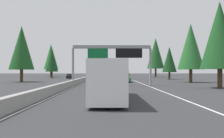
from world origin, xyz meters
TOP-DOWN VIEW (x-y plane):
  - ground_plane at (60.00, 0.00)m, footprint 320.00×320.00m
  - median_barrier at (80.00, 0.30)m, footprint 180.00×0.56m
  - shoulder_stripe_right at (70.00, -11.52)m, footprint 160.00×0.16m
  - shoulder_stripe_median at (70.00, -0.25)m, footprint 160.00×0.16m
  - sign_gantry_overhead at (32.82, -6.04)m, footprint 0.50×12.68m
  - bus_distant_b at (14.36, -5.31)m, footprint 11.50×2.55m
  - pickup_mid_center at (45.30, -8.77)m, footprint 5.60×2.00m
  - box_truck_far_left at (71.33, -1.71)m, footprint 8.50×2.40m
  - minivan_near_right at (106.28, -1.80)m, footprint 5.00×1.95m
  - sedan_distant_a at (94.69, -5.34)m, footprint 4.40×1.80m
  - sedan_far_right at (123.99, -9.20)m, footprint 4.40×1.80m
  - sedan_far_center at (114.06, -1.60)m, footprint 4.40×1.80m
  - bus_near_center at (65.79, -9.23)m, footprint 11.50×2.55m
  - oncoming_near at (69.23, 6.61)m, footprint 4.40×1.80m
  - conifer_right_foreground at (27.27, -20.54)m, footprint 5.24×5.24m
  - conifer_right_near at (44.07, -22.26)m, footprint 5.34×5.34m
  - conifer_right_mid at (61.55, -22.23)m, footprint 3.99×3.99m
  - conifer_right_far at (86.56, -23.23)m, footprint 6.56×6.56m
  - conifer_left_near at (46.42, 13.29)m, footprint 5.27×5.27m
  - conifer_left_mid at (75.53, 13.70)m, footprint 4.20×4.20m
  - conifer_left_far at (97.85, 19.31)m, footprint 6.09×6.09m

SIDE VIEW (x-z plane):
  - ground_plane at x=60.00m, z-range 0.00..0.00m
  - shoulder_stripe_right at x=70.00m, z-range 0.00..0.01m
  - shoulder_stripe_median at x=70.00m, z-range 0.00..0.01m
  - median_barrier at x=80.00m, z-range 0.00..0.90m
  - sedan_distant_a at x=94.69m, z-range -0.05..1.42m
  - sedan_far_right at x=123.99m, z-range -0.05..1.42m
  - sedan_far_center at x=114.06m, z-range -0.05..1.42m
  - oncoming_near at x=69.23m, z-range -0.05..1.42m
  - pickup_mid_center at x=45.30m, z-range -0.02..1.84m
  - minivan_near_right at x=106.28m, z-range 0.11..1.80m
  - box_truck_far_left at x=71.33m, z-range 0.14..3.09m
  - bus_distant_b at x=14.36m, z-range 0.17..3.27m
  - bus_near_center at x=65.79m, z-range 0.17..3.27m
  - sign_gantry_overhead at x=32.82m, z-range 1.90..8.31m
  - conifer_right_mid at x=61.55m, z-range 0.97..10.05m
  - conifer_left_mid at x=75.53m, z-range 1.02..10.57m
  - conifer_right_foreground at x=27.27m, z-range 1.28..13.19m
  - conifer_left_near at x=46.42m, z-range 1.29..13.28m
  - conifer_right_near at x=44.07m, z-range 1.31..13.45m
  - conifer_left_far at x=97.85m, z-range 1.50..15.33m
  - conifer_right_far at x=86.56m, z-range 1.61..16.51m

